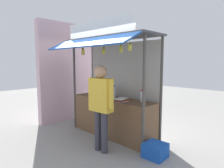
# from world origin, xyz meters

# --- Properties ---
(ground_plane) EXTENTS (20.00, 20.00, 0.00)m
(ground_plane) POSITION_xyz_m (0.00, 0.00, 0.00)
(ground_plane) COLOR gray
(stall_counter) EXTENTS (2.25, 0.59, 0.92)m
(stall_counter) POSITION_xyz_m (0.00, 0.00, 0.46)
(stall_counter) COLOR brown
(stall_counter) RESTS_ON ground
(stall_structure) EXTENTS (2.45, 1.38, 2.71)m
(stall_structure) POSITION_xyz_m (0.00, 0.06, 1.61)
(stall_structure) COLOR #4C4742
(stall_structure) RESTS_ON ground
(water_bottle_mid_right) EXTENTS (0.08, 0.08, 0.30)m
(water_bottle_mid_right) POSITION_xyz_m (-0.06, 0.13, 1.06)
(water_bottle_mid_right) COLOR silver
(water_bottle_mid_right) RESTS_ON stall_counter
(water_bottle_rear_center) EXTENTS (0.07, 0.07, 0.26)m
(water_bottle_rear_center) POSITION_xyz_m (-0.33, 0.16, 1.04)
(water_bottle_rear_center) COLOR silver
(water_bottle_rear_center) RESTS_ON stall_counter
(water_bottle_far_right) EXTENTS (0.07, 0.07, 0.26)m
(water_bottle_far_right) POSITION_xyz_m (0.74, 0.18, 1.04)
(water_bottle_far_right) COLOR silver
(water_bottle_far_right) RESTS_ON stall_counter
(water_bottle_right) EXTENTS (0.06, 0.06, 0.23)m
(water_bottle_right) POSITION_xyz_m (-0.56, 0.01, 1.03)
(water_bottle_right) COLOR silver
(water_bottle_right) RESTS_ON stall_counter
(magazine_stack_back_left) EXTENTS (0.23, 0.30, 0.08)m
(magazine_stack_back_left) POSITION_xyz_m (0.42, -0.14, 0.96)
(magazine_stack_back_left) COLOR white
(magazine_stack_back_left) RESTS_ON stall_counter
(magazine_stack_front_left) EXTENTS (0.24, 0.25, 0.05)m
(magazine_stack_front_left) POSITION_xyz_m (0.15, -0.23, 0.95)
(magazine_stack_front_left) COLOR orange
(magazine_stack_front_left) RESTS_ON stall_counter
(banana_bunch_inner_left) EXTENTS (0.10, 0.10, 0.26)m
(banana_bunch_inner_left) POSITION_xyz_m (-0.60, -0.39, 2.05)
(banana_bunch_inner_left) COLOR #332D23
(banana_bunch_leftmost) EXTENTS (0.10, 0.10, 0.23)m
(banana_bunch_leftmost) POSITION_xyz_m (0.85, -0.39, 2.07)
(banana_bunch_leftmost) COLOR #332D23
(banana_bunch_rightmost) EXTENTS (0.08, 0.08, 0.24)m
(banana_bunch_rightmost) POSITION_xyz_m (0.62, -0.39, 2.05)
(banana_bunch_rightmost) COLOR #332D23
(banana_bunch_inner_right) EXTENTS (0.09, 0.09, 0.26)m
(banana_bunch_inner_right) POSITION_xyz_m (0.13, -0.40, 2.03)
(banana_bunch_inner_right) COLOR #332D23
(vendor_person) EXTENTS (0.66, 0.25, 1.73)m
(vendor_person) POSITION_xyz_m (0.45, -0.79, 1.04)
(vendor_person) COLOR #383842
(vendor_person) RESTS_ON ground
(plastic_crate) EXTENTS (0.40, 0.40, 0.27)m
(plastic_crate) POSITION_xyz_m (1.38, -0.25, 0.14)
(plastic_crate) COLOR #194CB2
(plastic_crate) RESTS_ON ground
(neighbour_wall) EXTENTS (0.20, 2.40, 2.97)m
(neighbour_wall) POSITION_xyz_m (-1.98, 0.30, 1.49)
(neighbour_wall) COLOR #CFA9B7
(neighbour_wall) RESTS_ON ground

